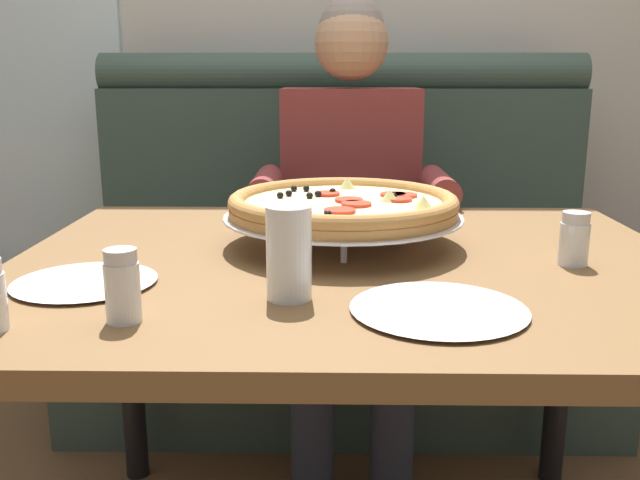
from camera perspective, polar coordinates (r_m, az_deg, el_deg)
booth_bench at (r=2.30m, az=1.78°, el=-3.12°), size 1.68×0.78×1.13m
dining_table at (r=1.31m, az=2.43°, el=-4.95°), size 1.26×1.00×0.73m
diner_main at (r=1.97m, az=2.55°, el=3.31°), size 0.54×0.64×1.27m
pizza at (r=1.36m, az=1.95°, el=2.82°), size 0.47×0.47×0.11m
shaker_parmesan at (r=0.99m, az=-15.98°, el=-4.10°), size 0.05×0.05×0.10m
shaker_pepper_flakes at (r=1.31m, az=20.24°, el=-0.23°), size 0.05×0.05×0.10m
plate_near_left at (r=1.01m, az=9.79°, el=-5.33°), size 0.26×0.26×0.02m
plate_near_right at (r=1.19m, az=-18.86°, el=-3.02°), size 0.23×0.23×0.02m
drinking_glass at (r=1.04m, az=-2.58°, el=-1.52°), size 0.07×0.07×0.14m
patio_chair at (r=3.75m, az=-19.88°, el=4.61°), size 0.40×0.40×0.86m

